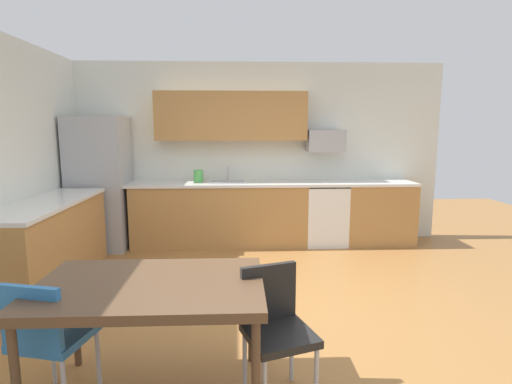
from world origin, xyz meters
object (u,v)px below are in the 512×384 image
dining_table (151,292)px  chair_near_table (275,322)px  microwave (325,141)px  refrigerator (100,184)px  oven_range (325,214)px  chair_far_side (47,334)px  kettle (198,177)px

dining_table → chair_near_table: (0.78, -0.01, -0.21)m
dining_table → chair_near_table: 0.81m
microwave → chair_near_table: size_ratio=0.64×
refrigerator → oven_range: refrigerator is taller
chair_near_table → chair_far_side: same height
microwave → kettle: (-1.88, -0.05, -0.52)m
chair_far_side → dining_table: bearing=9.3°
refrigerator → oven_range: 3.31m
oven_range → chair_far_side: size_ratio=1.07×
refrigerator → chair_near_table: size_ratio=2.22×
dining_table → kettle: bearing=90.7°
chair_far_side → oven_range: bearing=55.5°
refrigerator → kettle: bearing=5.3°
refrigerator → chair_far_side: refrigerator is taller
oven_range → chair_far_side: oven_range is taller
microwave → chair_near_table: microwave is taller
refrigerator → chair_near_table: (2.21, -3.39, -0.44)m
refrigerator → dining_table: (1.43, -3.38, -0.23)m
chair_far_side → kettle: bearing=81.1°
oven_range → dining_table: bearing=-118.0°
dining_table → oven_range: bearing=62.0°
chair_near_table → oven_range: bearing=73.0°
dining_table → chair_near_table: chair_near_table is taller
oven_range → kettle: size_ratio=4.55×
refrigerator → kettle: (1.39, 0.13, 0.08)m
microwave → chair_far_side: (-2.45, -3.66, -1.04)m
refrigerator → oven_range: (3.27, 0.08, -0.49)m
microwave → dining_table: size_ratio=0.39×
kettle → oven_range: bearing=-1.5°
oven_range → dining_table: oven_range is taller
oven_range → chair_near_table: oven_range is taller
chair_far_side → kettle: size_ratio=4.25×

